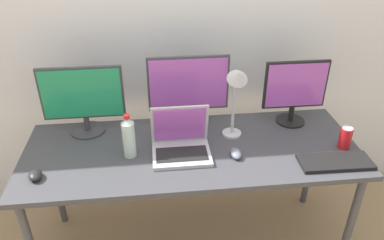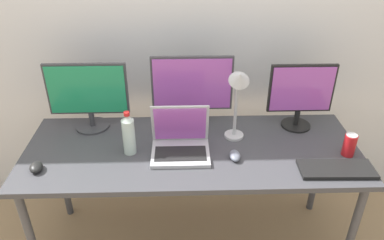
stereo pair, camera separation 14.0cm
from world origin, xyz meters
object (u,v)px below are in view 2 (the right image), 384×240
at_px(mouse_by_keyboard, 36,167).
at_px(monitor_left, 88,94).
at_px(monitor_center, 192,88).
at_px(keyboard_main, 337,169).
at_px(water_bottle, 129,134).
at_px(monitor_right, 301,94).
at_px(work_desk, 192,157).
at_px(mouse_by_laptop, 235,156).
at_px(soda_can_near_keyboard, 350,145).
at_px(laptop_silver, 180,142).
at_px(desk_lamp, 238,92).

bearing_deg(mouse_by_keyboard, monitor_left, 52.16).
relative_size(monitor_center, keyboard_main, 1.25).
distance_m(mouse_by_keyboard, water_bottle, 0.49).
bearing_deg(monitor_center, monitor_right, -3.34).
distance_m(monitor_left, water_bottle, 0.39).
relative_size(work_desk, monitor_right, 4.63).
bearing_deg(monitor_left, monitor_center, 1.17).
relative_size(keyboard_main, mouse_by_laptop, 3.81).
relative_size(monitor_center, monitor_right, 1.18).
bearing_deg(water_bottle, soda_can_near_keyboard, -2.68).
distance_m(water_bottle, soda_can_near_keyboard, 1.17).
distance_m(monitor_center, laptop_silver, 0.34).
xyz_separation_m(work_desk, water_bottle, (-0.33, -0.03, 0.18)).
relative_size(mouse_by_keyboard, soda_can_near_keyboard, 0.72).
height_order(monitor_right, soda_can_near_keyboard, monitor_right).
bearing_deg(keyboard_main, work_desk, 164.41).
xyz_separation_m(monitor_center, soda_can_near_keyboard, (0.82, -0.34, -0.18)).
relative_size(monitor_right, keyboard_main, 1.06).
bearing_deg(mouse_by_laptop, water_bottle, 172.75).
relative_size(keyboard_main, mouse_by_keyboard, 4.12).
distance_m(monitor_center, monitor_right, 0.63).
distance_m(laptop_silver, water_bottle, 0.28).
relative_size(work_desk, monitor_left, 3.98).
height_order(monitor_left, soda_can_near_keyboard, monitor_left).
bearing_deg(keyboard_main, water_bottle, 171.07).
relative_size(monitor_center, soda_can_near_keyboard, 3.70).
bearing_deg(work_desk, soda_can_near_keyboard, -5.69).
height_order(work_desk, keyboard_main, keyboard_main).
height_order(work_desk, mouse_by_laptop, mouse_by_laptop).
bearing_deg(monitor_right, desk_lamp, -159.33).
bearing_deg(mouse_by_keyboard, soda_can_near_keyboard, -8.86).
bearing_deg(desk_lamp, keyboard_main, -31.33).
relative_size(monitor_left, monitor_center, 0.99).
relative_size(monitor_right, water_bottle, 1.59).
bearing_deg(laptop_silver, monitor_left, 153.24).
bearing_deg(desk_lamp, soda_can_near_keyboard, -14.65).
xyz_separation_m(mouse_by_laptop, desk_lamp, (0.02, 0.17, 0.29)).
bearing_deg(monitor_left, monitor_right, -1.14).
height_order(laptop_silver, water_bottle, laptop_silver).
relative_size(monitor_center, water_bottle, 1.87).
bearing_deg(laptop_silver, mouse_by_laptop, -14.85).
distance_m(soda_can_near_keyboard, desk_lamp, 0.65).
relative_size(laptop_silver, mouse_by_keyboard, 3.39).
distance_m(monitor_right, laptop_silver, 0.75).
xyz_separation_m(work_desk, mouse_by_keyboard, (-0.79, -0.17, 0.08)).
bearing_deg(mouse_by_laptop, monitor_left, 157.38).
bearing_deg(monitor_center, laptop_silver, -104.34).
bearing_deg(desk_lamp, monitor_left, 168.47).
xyz_separation_m(monitor_left, mouse_by_laptop, (0.81, -0.34, -0.20)).
xyz_separation_m(monitor_right, soda_can_near_keyboard, (0.20, -0.30, -0.15)).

